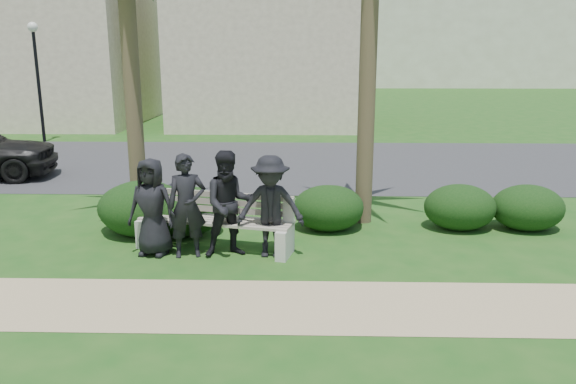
% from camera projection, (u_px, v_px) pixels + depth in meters
% --- Properties ---
extents(ground, '(160.00, 160.00, 0.00)m').
position_uv_depth(ground, '(263.00, 257.00, 9.04)').
color(ground, '#1B4F16').
rests_on(ground, ground).
extents(footpath, '(30.00, 1.60, 0.01)m').
position_uv_depth(footpath, '(253.00, 305.00, 7.30)').
color(footpath, tan).
rests_on(footpath, ground).
extents(asphalt_street, '(160.00, 8.00, 0.01)m').
position_uv_depth(asphalt_street, '(281.00, 163.00, 16.81)').
color(asphalt_street, '#2D2D30').
rests_on(asphalt_street, ground).
extents(stucco_bldg_left, '(10.40, 8.40, 7.30)m').
position_uv_depth(stucco_bldg_left, '(30.00, 43.00, 25.94)').
color(stucco_bldg_left, '#C1AC90').
rests_on(stucco_bldg_left, ground).
extents(stucco_bldg_right, '(8.40, 8.40, 7.30)m').
position_uv_depth(stucco_bldg_right, '(268.00, 43.00, 25.66)').
color(stucco_bldg_right, '#C1AC90').
rests_on(stucco_bldg_right, ground).
extents(street_lamp, '(0.36, 0.36, 4.29)m').
position_uv_depth(street_lamp, '(36.00, 61.00, 20.21)').
color(street_lamp, black).
rests_on(street_lamp, ground).
extents(park_bench, '(2.73, 1.17, 0.91)m').
position_uv_depth(park_bench, '(215.00, 225.00, 9.31)').
color(park_bench, '#ADA091').
rests_on(park_bench, ground).
extents(man_a, '(0.86, 0.64, 1.59)m').
position_uv_depth(man_a, '(152.00, 207.00, 8.98)').
color(man_a, black).
rests_on(man_a, ground).
extents(man_b, '(0.69, 0.53, 1.67)m').
position_uv_depth(man_b, '(187.00, 206.00, 8.88)').
color(man_b, black).
rests_on(man_b, ground).
extents(man_c, '(0.98, 0.85, 1.72)m').
position_uv_depth(man_c, '(229.00, 204.00, 8.91)').
color(man_c, black).
rests_on(man_c, ground).
extents(man_d, '(1.07, 0.63, 1.65)m').
position_uv_depth(man_d, '(270.00, 207.00, 8.89)').
color(man_d, black).
rests_on(man_d, ground).
extents(hedge_a, '(1.44, 1.19, 0.94)m').
position_uv_depth(hedge_a, '(137.00, 206.00, 10.25)').
color(hedge_a, black).
rests_on(hedge_a, ground).
extents(hedge_b, '(1.56, 1.29, 1.02)m').
position_uv_depth(hedge_b, '(143.00, 207.00, 10.06)').
color(hedge_b, black).
rests_on(hedge_b, ground).
extents(hedge_c, '(1.41, 1.16, 0.92)m').
position_uv_depth(hedge_c, '(183.00, 209.00, 10.09)').
color(hedge_c, black).
rests_on(hedge_c, ground).
extents(hedge_d, '(1.31, 1.09, 0.86)m').
position_uv_depth(hedge_d, '(328.00, 207.00, 10.37)').
color(hedge_d, black).
rests_on(hedge_d, ground).
extents(hedge_e, '(1.24, 1.03, 0.81)m').
position_uv_depth(hedge_e, '(331.00, 205.00, 10.56)').
color(hedge_e, black).
rests_on(hedge_e, ground).
extents(hedge_f, '(1.32, 1.09, 0.86)m').
position_uv_depth(hedge_f, '(460.00, 206.00, 10.42)').
color(hedge_f, black).
rests_on(hedge_f, ground).
extents(hedge_extra, '(1.32, 1.09, 0.86)m').
position_uv_depth(hedge_extra, '(528.00, 206.00, 10.39)').
color(hedge_extra, black).
rests_on(hedge_extra, ground).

